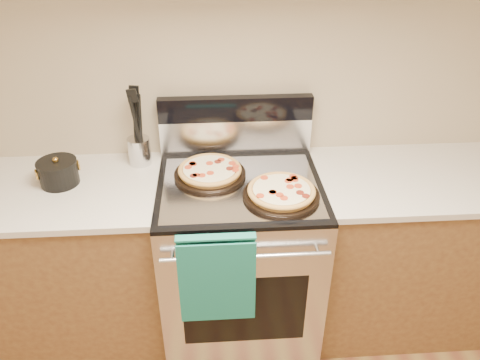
{
  "coord_description": "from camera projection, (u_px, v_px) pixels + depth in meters",
  "views": [
    {
      "loc": [
        -0.12,
        -0.17,
        2.07
      ],
      "look_at": [
        -0.01,
        1.55,
        1.0
      ],
      "focal_mm": 35.0,
      "sensor_mm": 36.0,
      "label": 1
    }
  ],
  "objects": [
    {
      "name": "backsplash_upper",
      "position": [
        236.0,
        109.0,
        2.29
      ],
      "size": [
        0.76,
        0.06,
        0.12
      ],
      "primitive_type": "cube",
      "color": "black",
      "rests_on": "backsplash_lower"
    },
    {
      "name": "cabinet_right",
      "position": [
        404.0,
        251.0,
        2.48
      ],
      "size": [
        1.0,
        0.62,
        0.88
      ],
      "primitive_type": "cube",
      "color": "brown",
      "rests_on": "ground"
    },
    {
      "name": "pepperoni_pizza_back",
      "position": [
        210.0,
        171.0,
        2.19
      ],
      "size": [
        0.4,
        0.4,
        0.04
      ],
      "primitive_type": null,
      "rotation": [
        0.0,
        0.0,
        -0.24
      ],
      "color": "#B77D38",
      "rests_on": "foil_sheet"
    },
    {
      "name": "cooktop",
      "position": [
        240.0,
        185.0,
        2.16
      ],
      "size": [
        0.76,
        0.68,
        0.02
      ],
      "primitive_type": "cube",
      "color": "black",
      "rests_on": "range_body"
    },
    {
      "name": "utensil_crock",
      "position": [
        139.0,
        151.0,
        2.3
      ],
      "size": [
        0.15,
        0.15,
        0.14
      ],
      "primitive_type": "cylinder",
      "rotation": [
        0.0,
        0.0,
        -0.44
      ],
      "color": "silver",
      "rests_on": "countertop_left"
    },
    {
      "name": "backsplash_lower",
      "position": [
        236.0,
        136.0,
        2.37
      ],
      "size": [
        0.76,
        0.06,
        0.18
      ],
      "primitive_type": "cube",
      "color": "silver",
      "rests_on": "cooktop"
    },
    {
      "name": "cabinet_left",
      "position": [
        68.0,
        266.0,
        2.39
      ],
      "size": [
        1.0,
        0.62,
        0.88
      ],
      "primitive_type": "cube",
      "color": "brown",
      "rests_on": "ground"
    },
    {
      "name": "saucepan",
      "position": [
        59.0,
        173.0,
        2.15
      ],
      "size": [
        0.23,
        0.23,
        0.11
      ],
      "primitive_type": "cylinder",
      "rotation": [
        0.0,
        0.0,
        0.42
      ],
      "color": "black",
      "rests_on": "countertop_left"
    },
    {
      "name": "countertop_right",
      "position": [
        422.0,
        178.0,
        2.25
      ],
      "size": [
        1.02,
        0.64,
        0.03
      ],
      "primitive_type": "cube",
      "color": "beige",
      "rests_on": "cabinet_right"
    },
    {
      "name": "dish_towel",
      "position": [
        217.0,
        277.0,
        1.95
      ],
      "size": [
        0.32,
        0.05,
        0.42
      ],
      "primitive_type": null,
      "color": "#177361",
      "rests_on": "oven_handle"
    },
    {
      "name": "pepperoni_pizza_front",
      "position": [
        281.0,
        192.0,
        2.04
      ],
      "size": [
        0.42,
        0.42,
        0.04
      ],
      "primitive_type": null,
      "rotation": [
        0.0,
        0.0,
        -0.34
      ],
      "color": "#B77D38",
      "rests_on": "foil_sheet"
    },
    {
      "name": "oven_handle",
      "position": [
        246.0,
        257.0,
        1.9
      ],
      "size": [
        0.7,
        0.03,
        0.03
      ],
      "primitive_type": "cylinder",
      "rotation": [
        0.0,
        1.57,
        0.0
      ],
      "color": "silver",
      "rests_on": "range_body"
    },
    {
      "name": "wall_back",
      "position": [
        235.0,
        68.0,
        2.23
      ],
      "size": [
        4.0,
        0.0,
        4.0
      ],
      "primitive_type": "plane",
      "rotation": [
        1.57,
        0.0,
        0.0
      ],
      "color": "tan",
      "rests_on": "ground"
    },
    {
      "name": "range_body",
      "position": [
        240.0,
        261.0,
        2.4
      ],
      "size": [
        0.76,
        0.68,
        0.9
      ],
      "primitive_type": "cube",
      "color": "#B7B7BC",
      "rests_on": "ground"
    },
    {
      "name": "foil_sheet",
      "position": [
        240.0,
        186.0,
        2.13
      ],
      "size": [
        0.7,
        0.55,
        0.01
      ],
      "primitive_type": "cube",
      "color": "gray",
      "rests_on": "cooktop"
    },
    {
      "name": "oven_window",
      "position": [
        245.0,
        310.0,
        2.12
      ],
      "size": [
        0.56,
        0.01,
        0.4
      ],
      "primitive_type": "cube",
      "color": "black",
      "rests_on": "range_body"
    },
    {
      "name": "countertop_left",
      "position": [
        48.0,
        191.0,
        2.15
      ],
      "size": [
        1.02,
        0.64,
        0.03
      ],
      "primitive_type": "cube",
      "color": "beige",
      "rests_on": "cabinet_left"
    }
  ]
}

